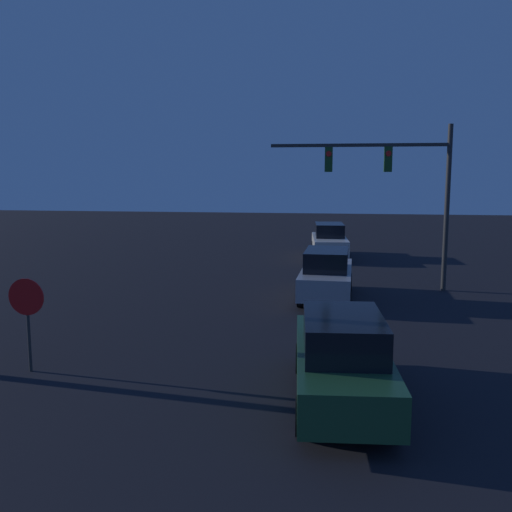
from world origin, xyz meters
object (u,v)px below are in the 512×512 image
at_px(car_mid, 327,274).
at_px(car_far, 329,240).
at_px(car_near, 342,358).
at_px(traffic_signal_mast, 398,179).
at_px(stop_sign, 27,307).

xyz_separation_m(car_mid, car_far, (-0.11, 9.93, 0.00)).
relative_size(car_near, traffic_signal_mast, 0.75).
bearing_deg(car_near, car_mid, 88.85).
relative_size(car_near, stop_sign, 2.36).
relative_size(car_far, traffic_signal_mast, 0.75).
xyz_separation_m(car_near, traffic_signal_mast, (1.96, 10.99, 3.21)).
xyz_separation_m(car_mid, traffic_signal_mast, (2.46, 2.03, 3.21)).
relative_size(car_far, stop_sign, 2.36).
distance_m(car_far, traffic_signal_mast, 8.91).
bearing_deg(car_near, car_far, 87.51).
height_order(car_far, stop_sign, stop_sign).
bearing_deg(traffic_signal_mast, car_near, -100.11).
distance_m(car_near, traffic_signal_mast, 11.61).
distance_m(car_mid, car_far, 9.93).
bearing_deg(car_mid, car_near, -85.37).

